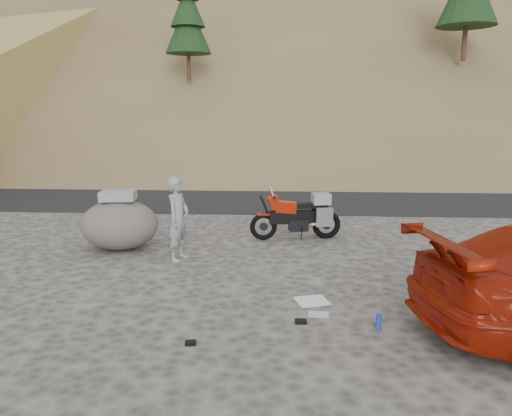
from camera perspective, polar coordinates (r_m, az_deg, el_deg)
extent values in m
plane|color=#3D3B38|center=(8.76, 1.61, -8.31)|extent=(140.00, 140.00, 0.00)
cube|color=black|center=(17.50, 2.53, 1.53)|extent=(120.00, 7.00, 0.05)
cube|color=brown|center=(38.63, 6.29, 18.63)|extent=(110.00, 51.90, 46.72)
cube|color=brown|center=(38.68, 6.30, 19.07)|extent=(110.00, 43.28, 36.46)
cube|color=brown|center=(59.33, 5.41, 21.85)|extent=(120.00, 40.00, 30.00)
cylinder|color=#3B2615|center=(22.75, -7.69, 16.03)|extent=(0.17, 0.17, 1.40)
cone|color=black|center=(22.93, -7.79, 19.88)|extent=(2.00, 2.00, 2.25)
cone|color=black|center=(23.08, -7.85, 21.97)|extent=(1.50, 1.50, 1.76)
cylinder|color=#3B2615|center=(24.70, 22.74, 17.35)|extent=(0.22, 0.22, 1.82)
torus|color=black|center=(11.34, 0.86, -2.14)|extent=(0.64, 0.22, 0.63)
cylinder|color=black|center=(11.34, 0.86, -2.14)|extent=(0.20, 0.09, 0.19)
torus|color=black|center=(11.63, 8.06, -1.92)|extent=(0.68, 0.25, 0.66)
cylinder|color=black|center=(11.63, 8.06, -1.92)|extent=(0.22, 0.11, 0.21)
cylinder|color=black|center=(11.27, 1.25, -0.39)|extent=(0.36, 0.12, 0.77)
cylinder|color=black|center=(11.23, 1.93, 1.42)|extent=(0.15, 0.59, 0.04)
cube|color=black|center=(11.41, 4.41, -1.02)|extent=(1.16, 0.43, 0.28)
cube|color=black|center=(11.47, 4.86, -1.93)|extent=(0.47, 0.36, 0.27)
cube|color=#9A1908|center=(11.32, 3.34, 0.13)|extent=(0.54, 0.37, 0.29)
cube|color=#9A1908|center=(11.26, 2.07, 0.67)|extent=(0.34, 0.37, 0.33)
cube|color=silver|center=(11.21, 1.74, 1.90)|extent=(0.16, 0.30, 0.24)
cube|color=black|center=(11.41, 5.59, 0.27)|extent=(0.55, 0.30, 0.11)
cube|color=black|center=(11.50, 7.34, 0.13)|extent=(0.36, 0.23, 0.09)
cube|color=#BCBBC0|center=(11.31, 7.81, -1.05)|extent=(0.39, 0.18, 0.43)
cube|color=#BCBBC0|center=(11.78, 7.21, -0.55)|extent=(0.39, 0.18, 0.43)
cube|color=gray|center=(11.47, 7.46, 1.06)|extent=(0.45, 0.39, 0.25)
cube|color=#9A1908|center=(11.28, 0.87, -0.73)|extent=(0.30, 0.16, 0.04)
cylinder|color=black|center=(11.35, 5.25, -2.91)|extent=(0.06, 0.20, 0.35)
cylinder|color=#BCBBC0|center=(11.44, 7.32, -1.77)|extent=(0.44, 0.16, 0.12)
imported|color=gray|center=(10.06, -8.76, -5.86)|extent=(0.55, 0.69, 1.66)
ellipsoid|color=#504B44|center=(10.96, -15.31, -1.84)|extent=(1.75, 1.53, 1.06)
cube|color=gray|center=(10.84, -15.48, 1.36)|extent=(0.71, 0.57, 0.18)
cube|color=white|center=(7.91, 6.42, -10.50)|extent=(0.59, 0.55, 0.02)
cylinder|color=#1B37A6|center=(7.11, 13.84, -12.50)|extent=(0.10, 0.10, 0.21)
cone|color=#AF0B1B|center=(7.82, 24.96, -11.18)|extent=(0.17, 0.17, 0.17)
cube|color=black|center=(7.15, 5.15, -12.79)|extent=(0.17, 0.12, 0.05)
cube|color=black|center=(6.58, -7.49, -15.04)|extent=(0.15, 0.12, 0.05)
cube|color=#93C1E3|center=(7.45, 7.16, -11.96)|extent=(0.31, 0.24, 0.01)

